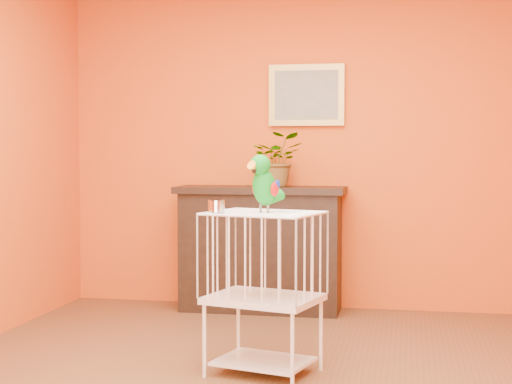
# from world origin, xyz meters

# --- Properties ---
(room_shell) EXTENTS (4.50, 4.50, 4.50)m
(room_shell) POSITION_xyz_m (0.00, 0.00, 1.58)
(room_shell) COLOR #CD5113
(room_shell) RESTS_ON ground
(console_cabinet) EXTENTS (1.36, 0.49, 1.01)m
(console_cabinet) POSITION_xyz_m (-0.34, 2.01, 0.50)
(console_cabinet) COLOR black
(console_cabinet) RESTS_ON ground
(potted_plant) EXTENTS (0.45, 0.49, 0.34)m
(potted_plant) POSITION_xyz_m (-0.20, 2.03, 1.18)
(potted_plant) COLOR #26722D
(potted_plant) RESTS_ON console_cabinet
(framed_picture) EXTENTS (0.62, 0.04, 0.50)m
(framed_picture) POSITION_xyz_m (0.00, 2.22, 1.75)
(framed_picture) COLOR #BA9542
(framed_picture) RESTS_ON room_shell
(birdcage) EXTENTS (0.71, 0.61, 0.94)m
(birdcage) POSITION_xyz_m (0.01, 0.24, 0.49)
(birdcage) COLOR white
(birdcage) RESTS_ON ground
(feed_cup) EXTENTS (0.10, 0.10, 0.07)m
(feed_cup) POSITION_xyz_m (-0.25, 0.16, 0.98)
(feed_cup) COLOR silver
(feed_cup) RESTS_ON birdcage
(parrot) EXTENTS (0.21, 0.29, 0.34)m
(parrot) POSITION_xyz_m (0.01, 0.23, 1.11)
(parrot) COLOR #59544C
(parrot) RESTS_ON birdcage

